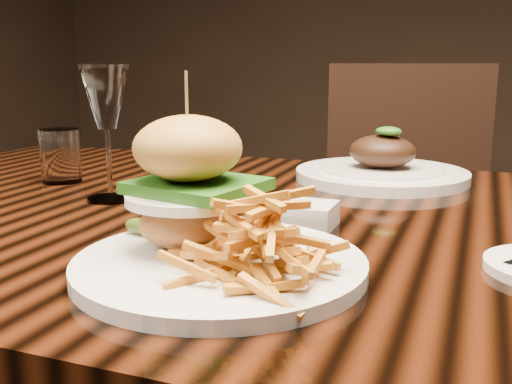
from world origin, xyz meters
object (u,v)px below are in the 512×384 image
(far_dish, at_px, (382,170))
(chair_far, at_px, (408,215))
(burger_plate, at_px, (217,221))
(wine_glass, at_px, (106,101))
(dining_table, at_px, (293,268))

(far_dish, height_order, chair_far, chair_far)
(burger_plate, relative_size, wine_glass, 1.45)
(burger_plate, distance_m, wine_glass, 0.38)
(wine_glass, distance_m, far_dish, 0.49)
(dining_table, bearing_deg, far_dish, 76.17)
(burger_plate, bearing_deg, chair_far, 111.63)
(wine_glass, relative_size, chair_far, 0.21)
(burger_plate, height_order, chair_far, chair_far)
(burger_plate, relative_size, far_dish, 0.97)
(chair_far, bearing_deg, burger_plate, -106.00)
(burger_plate, bearing_deg, wine_glass, 165.51)
(dining_table, distance_m, chair_far, 0.90)
(dining_table, height_order, wine_glass, wine_glass)
(dining_table, bearing_deg, chair_far, 86.29)
(wine_glass, height_order, far_dish, wine_glass)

